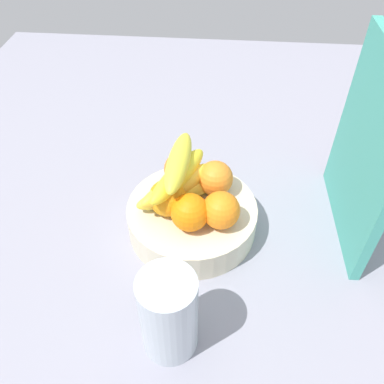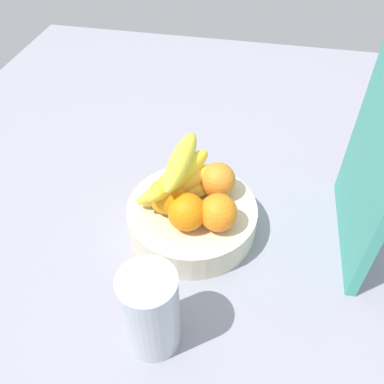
{
  "view_description": "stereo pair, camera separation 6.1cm",
  "coord_description": "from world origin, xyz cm",
  "px_view_note": "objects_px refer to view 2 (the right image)",
  "views": [
    {
      "loc": [
        51.88,
        7.32,
        62.22
      ],
      "look_at": [
        -1.36,
        2.69,
        10.05
      ],
      "focal_mm": 38.07,
      "sensor_mm": 36.0,
      "label": 1
    },
    {
      "loc": [
        51.0,
        13.38,
        62.22
      ],
      "look_at": [
        -1.36,
        2.69,
        10.05
      ],
      "focal_mm": 38.07,
      "sensor_mm": 36.0,
      "label": 2
    }
  ],
  "objects_px": {
    "cutting_board": "(371,165)",
    "thermos_tumbler": "(150,311)",
    "orange_front_right": "(218,180)",
    "orange_center": "(187,169)",
    "orange_back_left": "(167,197)",
    "banana_bunch": "(180,178)",
    "orange_back_right": "(187,212)",
    "fruit_bowl": "(192,218)",
    "orange_front_left": "(218,213)"
  },
  "relations": [
    {
      "from": "orange_front_left",
      "to": "orange_back_left",
      "type": "relative_size",
      "value": 1.0
    },
    {
      "from": "fruit_bowl",
      "to": "orange_front_left",
      "type": "relative_size",
      "value": 3.62
    },
    {
      "from": "fruit_bowl",
      "to": "orange_front_right",
      "type": "xyz_separation_m",
      "value": [
        -0.05,
        0.04,
        0.06
      ]
    },
    {
      "from": "orange_front_right",
      "to": "orange_back_left",
      "type": "xyz_separation_m",
      "value": [
        0.06,
        -0.08,
        0.0
      ]
    },
    {
      "from": "orange_front_left",
      "to": "orange_back_left",
      "type": "xyz_separation_m",
      "value": [
        -0.02,
        -0.1,
        0.0
      ]
    },
    {
      "from": "orange_front_left",
      "to": "orange_front_right",
      "type": "distance_m",
      "value": 0.08
    },
    {
      "from": "orange_back_right",
      "to": "banana_bunch",
      "type": "bearing_deg",
      "value": -157.15
    },
    {
      "from": "orange_front_right",
      "to": "cutting_board",
      "type": "distance_m",
      "value": 0.27
    },
    {
      "from": "orange_front_left",
      "to": "orange_front_right",
      "type": "height_order",
      "value": "same"
    },
    {
      "from": "cutting_board",
      "to": "orange_front_right",
      "type": "bearing_deg",
      "value": -92.09
    },
    {
      "from": "orange_back_right",
      "to": "cutting_board",
      "type": "relative_size",
      "value": 0.19
    },
    {
      "from": "orange_center",
      "to": "orange_back_left",
      "type": "height_order",
      "value": "same"
    },
    {
      "from": "fruit_bowl",
      "to": "thermos_tumbler",
      "type": "bearing_deg",
      "value": -3.31
    },
    {
      "from": "orange_center",
      "to": "orange_back_right",
      "type": "relative_size",
      "value": 1.0
    },
    {
      "from": "banana_bunch",
      "to": "fruit_bowl",
      "type": "bearing_deg",
      "value": 55.06
    },
    {
      "from": "banana_bunch",
      "to": "thermos_tumbler",
      "type": "xyz_separation_m",
      "value": [
        0.26,
        0.01,
        -0.03
      ]
    },
    {
      "from": "orange_center",
      "to": "orange_back_right",
      "type": "height_order",
      "value": "same"
    },
    {
      "from": "thermos_tumbler",
      "to": "orange_back_right",
      "type": "bearing_deg",
      "value": 175.82
    },
    {
      "from": "orange_front_right",
      "to": "thermos_tumbler",
      "type": "height_order",
      "value": "thermos_tumbler"
    },
    {
      "from": "orange_front_right",
      "to": "orange_back_right",
      "type": "bearing_deg",
      "value": -23.49
    },
    {
      "from": "orange_front_left",
      "to": "banana_bunch",
      "type": "bearing_deg",
      "value": -123.99
    },
    {
      "from": "orange_center",
      "to": "banana_bunch",
      "type": "bearing_deg",
      "value": -3.63
    },
    {
      "from": "fruit_bowl",
      "to": "thermos_tumbler",
      "type": "height_order",
      "value": "thermos_tumbler"
    },
    {
      "from": "banana_bunch",
      "to": "cutting_board",
      "type": "height_order",
      "value": "cutting_board"
    },
    {
      "from": "fruit_bowl",
      "to": "orange_center",
      "type": "bearing_deg",
      "value": -160.4
    },
    {
      "from": "orange_center",
      "to": "orange_back_left",
      "type": "distance_m",
      "value": 0.09
    },
    {
      "from": "orange_front_left",
      "to": "orange_back_right",
      "type": "relative_size",
      "value": 1.0
    },
    {
      "from": "orange_back_right",
      "to": "banana_bunch",
      "type": "relative_size",
      "value": 0.38
    },
    {
      "from": "banana_bunch",
      "to": "cutting_board",
      "type": "bearing_deg",
      "value": 94.12
    },
    {
      "from": "orange_front_right",
      "to": "thermos_tumbler",
      "type": "distance_m",
      "value": 0.29
    },
    {
      "from": "orange_back_right",
      "to": "thermos_tumbler",
      "type": "height_order",
      "value": "thermos_tumbler"
    },
    {
      "from": "thermos_tumbler",
      "to": "cutting_board",
      "type": "bearing_deg",
      "value": 132.0
    },
    {
      "from": "cutting_board",
      "to": "fruit_bowl",
      "type": "bearing_deg",
      "value": -82.96
    },
    {
      "from": "orange_back_right",
      "to": "cutting_board",
      "type": "distance_m",
      "value": 0.32
    },
    {
      "from": "orange_front_right",
      "to": "orange_back_left",
      "type": "relative_size",
      "value": 1.0
    },
    {
      "from": "orange_back_right",
      "to": "banana_bunch",
      "type": "distance_m",
      "value": 0.07
    },
    {
      "from": "banana_bunch",
      "to": "thermos_tumbler",
      "type": "height_order",
      "value": "banana_bunch"
    },
    {
      "from": "fruit_bowl",
      "to": "cutting_board",
      "type": "distance_m",
      "value": 0.34
    },
    {
      "from": "orange_center",
      "to": "banana_bunch",
      "type": "relative_size",
      "value": 0.38
    },
    {
      "from": "orange_center",
      "to": "orange_back_left",
      "type": "bearing_deg",
      "value": -13.29
    },
    {
      "from": "orange_center",
      "to": "orange_front_right",
      "type": "bearing_deg",
      "value": 72.06
    },
    {
      "from": "cutting_board",
      "to": "thermos_tumbler",
      "type": "bearing_deg",
      "value": -49.09
    },
    {
      "from": "orange_back_left",
      "to": "banana_bunch",
      "type": "relative_size",
      "value": 0.38
    },
    {
      "from": "orange_back_right",
      "to": "thermos_tumbler",
      "type": "distance_m",
      "value": 0.19
    },
    {
      "from": "orange_back_right",
      "to": "banana_bunch",
      "type": "height_order",
      "value": "banana_bunch"
    },
    {
      "from": "orange_center",
      "to": "cutting_board",
      "type": "bearing_deg",
      "value": 85.46
    },
    {
      "from": "orange_front_left",
      "to": "cutting_board",
      "type": "height_order",
      "value": "cutting_board"
    },
    {
      "from": "orange_front_right",
      "to": "orange_front_left",
      "type": "bearing_deg",
      "value": 9.5
    },
    {
      "from": "fruit_bowl",
      "to": "orange_back_left",
      "type": "distance_m",
      "value": 0.08
    },
    {
      "from": "banana_bunch",
      "to": "cutting_board",
      "type": "distance_m",
      "value": 0.33
    }
  ]
}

